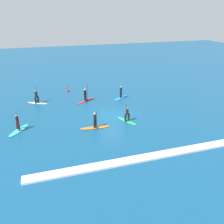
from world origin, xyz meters
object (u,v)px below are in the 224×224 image
object	(u,v)px
surfer_on_teal_board	(18,127)
surfer_on_blue_board	(121,96)
surfer_on_green_board	(127,118)
surfer_on_red_board	(85,97)
marker_buoy	(68,91)
surfer_on_orange_board	(95,125)
surfer_on_white_board	(37,99)

from	to	relation	value
surfer_on_teal_board	surfer_on_blue_board	size ratio (longest dim) A/B	1.06
surfer_on_green_board	surfer_on_red_board	distance (m)	8.34
surfer_on_teal_board	marker_buoy	world-z (taller)	surfer_on_teal_board
surfer_on_green_board	surfer_on_orange_board	distance (m)	3.86
surfer_on_white_board	surfer_on_red_board	bearing A→B (deg)	-161.14
surfer_on_blue_board	marker_buoy	distance (m)	8.63
surfer_on_red_board	surfer_on_orange_board	xyz separation A→B (m)	(-0.58, -8.20, -0.12)
surfer_on_green_board	surfer_on_white_board	size ratio (longest dim) A/B	1.03
surfer_on_green_board	surfer_on_teal_board	bearing A→B (deg)	-122.37
marker_buoy	surfer_on_red_board	bearing A→B (deg)	-69.76
surfer_on_green_board	surfer_on_white_board	distance (m)	13.03
surfer_on_blue_board	surfer_on_teal_board	bearing A→B (deg)	169.09
surfer_on_green_board	surfer_on_orange_board	size ratio (longest dim) A/B	0.87
surfer_on_blue_board	marker_buoy	world-z (taller)	surfer_on_blue_board
surfer_on_blue_board	surfer_on_red_board	xyz separation A→B (m)	(-5.06, 0.36, 0.13)
surfer_on_white_board	surfer_on_orange_board	world-z (taller)	surfer_on_white_board
surfer_on_teal_board	surfer_on_white_board	world-z (taller)	surfer_on_white_board
marker_buoy	surfer_on_blue_board	bearing A→B (deg)	-37.35
marker_buoy	surfer_on_teal_board	bearing A→B (deg)	-120.09
surfer_on_blue_board	surfer_on_green_board	distance (m)	7.55
surfer_on_orange_board	surfer_on_red_board	bearing A→B (deg)	89.68
surfer_on_teal_board	surfer_on_blue_board	world-z (taller)	surfer_on_teal_board
surfer_on_white_board	surfer_on_orange_board	distance (m)	10.95
surfer_on_green_board	surfer_on_orange_board	bearing A→B (deg)	-108.60
surfer_on_green_board	surfer_on_white_board	xyz separation A→B (m)	(-9.65, 8.76, 0.16)
surfer_on_orange_board	marker_buoy	xyz separation A→B (m)	(-1.22, 13.07, -0.26)
surfer_on_green_board	surfer_on_blue_board	bearing A→B (deg)	139.89
surfer_on_teal_board	marker_buoy	xyz separation A→B (m)	(6.55, 11.31, -0.25)
surfer_on_red_board	surfer_on_orange_board	world-z (taller)	surfer_on_red_board
surfer_on_teal_board	surfer_on_blue_board	bearing A→B (deg)	-30.73
surfer_on_green_board	surfer_on_orange_board	world-z (taller)	surfer_on_green_board
surfer_on_blue_board	surfer_on_green_board	size ratio (longest dim) A/B	0.96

